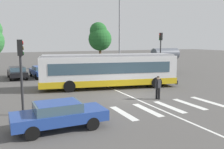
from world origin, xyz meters
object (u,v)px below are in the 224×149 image
at_px(city_transit_bus, 109,70).
at_px(parked_car_teal, 106,68).
at_px(parked_car_blue, 41,71).
at_px(background_tree_right, 100,37).
at_px(traffic_light_near_corner, 21,65).
at_px(pedestrian_crossing_street, 158,86).
at_px(foreground_sedan, 59,114).
at_px(twin_arm_street_lamp, 120,24).
at_px(parked_car_silver, 64,69).
at_px(parked_car_charcoal, 87,69).
at_px(traffic_light_far_corner, 161,48).
at_px(parked_car_black, 17,72).
at_px(bus_stop_shelter, 165,54).

height_order(city_transit_bus, parked_car_teal, city_transit_bus).
height_order(parked_car_blue, background_tree_right, background_tree_right).
bearing_deg(city_transit_bus, traffic_light_near_corner, -144.82).
height_order(pedestrian_crossing_street, foreground_sedan, pedestrian_crossing_street).
bearing_deg(foreground_sedan, twin_arm_street_lamp, 54.80).
height_order(parked_car_silver, parked_car_charcoal, same).
xyz_separation_m(parked_car_charcoal, traffic_light_far_corner, (7.64, -4.66, 2.70)).
bearing_deg(parked_car_black, city_transit_bus, -51.38).
bearing_deg(parked_car_blue, twin_arm_street_lamp, -15.62).
bearing_deg(foreground_sedan, traffic_light_near_corner, 114.62).
bearing_deg(foreground_sedan, traffic_light_far_corner, 40.39).
xyz_separation_m(traffic_light_near_corner, traffic_light_far_corner, (16.37, 9.61, 0.53)).
bearing_deg(pedestrian_crossing_street, traffic_light_near_corner, -179.90).
xyz_separation_m(parked_car_charcoal, background_tree_right, (4.00, 5.96, 4.09)).
bearing_deg(parked_car_charcoal, parked_car_blue, 177.38).
distance_m(parked_car_silver, background_tree_right, 9.63).
distance_m(parked_car_black, traffic_light_far_corner, 16.89).
bearing_deg(parked_car_black, bus_stop_shelter, -6.19).
distance_m(parked_car_black, bus_stop_shelter, 19.04).
xyz_separation_m(parked_car_silver, parked_car_charcoal, (2.87, -0.59, 0.00)).
relative_size(traffic_light_far_corner, bus_stop_shelter, 1.37).
relative_size(parked_car_teal, twin_arm_street_lamp, 0.45).
height_order(parked_car_black, twin_arm_street_lamp, twin_arm_street_lamp).
height_order(parked_car_black, bus_stop_shelter, bus_stop_shelter).
relative_size(foreground_sedan, bus_stop_shelter, 1.19).
xyz_separation_m(parked_car_black, background_tree_right, (12.21, 5.46, 4.09)).
bearing_deg(city_transit_bus, foreground_sedan, -126.71).
height_order(parked_car_black, parked_car_charcoal, same).
height_order(bus_stop_shelter, background_tree_right, background_tree_right).
bearing_deg(city_transit_bus, traffic_light_far_corner, 25.55).
bearing_deg(parked_car_charcoal, parked_car_teal, 2.13).
bearing_deg(parked_car_teal, city_transit_bus, -110.88).
distance_m(parked_car_blue, twin_arm_street_lamp, 10.83).
bearing_deg(traffic_light_near_corner, parked_car_teal, 51.97).
bearing_deg(traffic_light_near_corner, background_tree_right, 57.83).
bearing_deg(parked_car_black, pedestrian_crossing_street, -59.02).
distance_m(foreground_sedan, traffic_light_near_corner, 4.04).
distance_m(parked_car_silver, bus_stop_shelter, 13.79).
distance_m(traffic_light_near_corner, background_tree_right, 23.98).
relative_size(parked_car_black, background_tree_right, 0.65).
xyz_separation_m(traffic_light_near_corner, bus_stop_shelter, (19.37, 12.72, -0.52)).
xyz_separation_m(parked_car_silver, background_tree_right, (6.87, 5.36, 4.09)).
bearing_deg(bus_stop_shelter, parked_car_teal, 168.57).
height_order(parked_car_charcoal, twin_arm_street_lamp, twin_arm_street_lamp).
bearing_deg(twin_arm_street_lamp, parked_car_silver, 155.44).
bearing_deg(parked_car_silver, traffic_light_near_corner, -111.49).
relative_size(traffic_light_near_corner, bus_stop_shelter, 1.14).
height_order(parked_car_charcoal, traffic_light_near_corner, traffic_light_near_corner).
relative_size(parked_car_charcoal, traffic_light_near_corner, 1.07).
relative_size(traffic_light_near_corner, twin_arm_street_lamp, 0.42).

